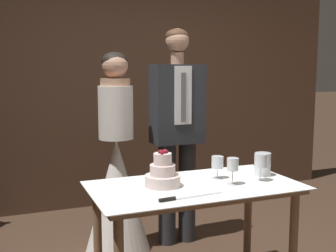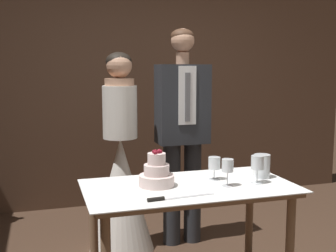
{
  "view_description": "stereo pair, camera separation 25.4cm",
  "coord_description": "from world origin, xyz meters",
  "px_view_note": "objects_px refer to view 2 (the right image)",
  "views": [
    {
      "loc": [
        -1.3,
        -2.38,
        1.51
      ],
      "look_at": [
        -0.17,
        0.44,
        1.1
      ],
      "focal_mm": 45.0,
      "sensor_mm": 36.0,
      "label": 1
    },
    {
      "loc": [
        -1.06,
        -2.46,
        1.51
      ],
      "look_at": [
        -0.17,
        0.44,
        1.1
      ],
      "focal_mm": 45.0,
      "sensor_mm": 36.0,
      "label": 2
    }
  ],
  "objects_px": {
    "hurricane_candle": "(262,167)",
    "wine_glass_near": "(228,167)",
    "tiered_cake": "(157,174)",
    "bride": "(121,179)",
    "cake_table": "(189,201)",
    "wine_glass_middle": "(257,163)",
    "wine_glass_far": "(214,164)",
    "groom": "(182,126)",
    "cake_knife": "(168,198)"
  },
  "relations": [
    {
      "from": "tiered_cake",
      "to": "bride",
      "type": "distance_m",
      "value": 0.91
    },
    {
      "from": "wine_glass_near",
      "to": "wine_glass_far",
      "type": "height_order",
      "value": "wine_glass_near"
    },
    {
      "from": "wine_glass_far",
      "to": "hurricane_candle",
      "type": "height_order",
      "value": "hurricane_candle"
    },
    {
      "from": "cake_table",
      "to": "cake_knife",
      "type": "bearing_deg",
      "value": -131.62
    },
    {
      "from": "hurricane_candle",
      "to": "bride",
      "type": "bearing_deg",
      "value": 132.34
    },
    {
      "from": "cake_table",
      "to": "wine_glass_middle",
      "type": "distance_m",
      "value": 0.5
    },
    {
      "from": "tiered_cake",
      "to": "wine_glass_far",
      "type": "distance_m",
      "value": 0.41
    },
    {
      "from": "wine_glass_near",
      "to": "wine_glass_far",
      "type": "bearing_deg",
      "value": 95.73
    },
    {
      "from": "cake_table",
      "to": "hurricane_candle",
      "type": "height_order",
      "value": "hurricane_candle"
    },
    {
      "from": "wine_glass_near",
      "to": "wine_glass_middle",
      "type": "distance_m",
      "value": 0.21
    },
    {
      "from": "groom",
      "to": "wine_glass_middle",
      "type": "bearing_deg",
      "value": -80.43
    },
    {
      "from": "tiered_cake",
      "to": "bride",
      "type": "height_order",
      "value": "bride"
    },
    {
      "from": "wine_glass_near",
      "to": "wine_glass_far",
      "type": "distance_m",
      "value": 0.17
    },
    {
      "from": "cake_table",
      "to": "groom",
      "type": "distance_m",
      "value": 1.02
    },
    {
      "from": "wine_glass_far",
      "to": "groom",
      "type": "height_order",
      "value": "groom"
    },
    {
      "from": "cake_knife",
      "to": "groom",
      "type": "relative_size",
      "value": 0.22
    },
    {
      "from": "cake_table",
      "to": "hurricane_candle",
      "type": "relative_size",
      "value": 8.31
    },
    {
      "from": "wine_glass_middle",
      "to": "wine_glass_near",
      "type": "bearing_deg",
      "value": -178.38
    },
    {
      "from": "wine_glass_far",
      "to": "wine_glass_near",
      "type": "bearing_deg",
      "value": -84.27
    },
    {
      "from": "wine_glass_near",
      "to": "cake_knife",
      "type": "bearing_deg",
      "value": -160.68
    },
    {
      "from": "tiered_cake",
      "to": "cake_knife",
      "type": "xyz_separation_m",
      "value": [
        -0.01,
        -0.29,
        -0.07
      ]
    },
    {
      "from": "cake_knife",
      "to": "groom",
      "type": "bearing_deg",
      "value": 62.42
    },
    {
      "from": "cake_knife",
      "to": "wine_glass_middle",
      "type": "relative_size",
      "value": 2.29
    },
    {
      "from": "cake_knife",
      "to": "bride",
      "type": "xyz_separation_m",
      "value": [
        -0.06,
        1.16,
        -0.18
      ]
    },
    {
      "from": "cake_knife",
      "to": "wine_glass_near",
      "type": "xyz_separation_m",
      "value": [
        0.44,
        0.15,
        0.12
      ]
    },
    {
      "from": "wine_glass_far",
      "to": "groom",
      "type": "relative_size",
      "value": 0.08
    },
    {
      "from": "hurricane_candle",
      "to": "wine_glass_far",
      "type": "bearing_deg",
      "value": 171.99
    },
    {
      "from": "cake_table",
      "to": "hurricane_candle",
      "type": "bearing_deg",
      "value": 4.03
    },
    {
      "from": "cake_table",
      "to": "wine_glass_middle",
      "type": "relative_size",
      "value": 7.34
    },
    {
      "from": "cake_knife",
      "to": "wine_glass_middle",
      "type": "xyz_separation_m",
      "value": [
        0.65,
        0.16,
        0.12
      ]
    },
    {
      "from": "hurricane_candle",
      "to": "wine_glass_near",
      "type": "bearing_deg",
      "value": -158.41
    },
    {
      "from": "cake_table",
      "to": "wine_glass_near",
      "type": "relative_size",
      "value": 7.65
    },
    {
      "from": "hurricane_candle",
      "to": "cake_knife",
      "type": "bearing_deg",
      "value": -159.72
    },
    {
      "from": "wine_glass_middle",
      "to": "groom",
      "type": "distance_m",
      "value": 1.02
    },
    {
      "from": "wine_glass_near",
      "to": "groom",
      "type": "bearing_deg",
      "value": 87.5
    },
    {
      "from": "wine_glass_near",
      "to": "groom",
      "type": "relative_size",
      "value": 0.09
    },
    {
      "from": "tiered_cake",
      "to": "hurricane_candle",
      "type": "distance_m",
      "value": 0.74
    },
    {
      "from": "cake_table",
      "to": "tiered_cake",
      "type": "xyz_separation_m",
      "value": [
        -0.2,
        0.05,
        0.18
      ]
    },
    {
      "from": "hurricane_candle",
      "to": "groom",
      "type": "distance_m",
      "value": 0.94
    },
    {
      "from": "cake_table",
      "to": "bride",
      "type": "relative_size",
      "value": 0.81
    },
    {
      "from": "cake_knife",
      "to": "bride",
      "type": "distance_m",
      "value": 1.17
    },
    {
      "from": "wine_glass_near",
      "to": "groom",
      "type": "distance_m",
      "value": 1.01
    },
    {
      "from": "bride",
      "to": "groom",
      "type": "height_order",
      "value": "groom"
    },
    {
      "from": "cake_table",
      "to": "wine_glass_near",
      "type": "distance_m",
      "value": 0.33
    },
    {
      "from": "cake_knife",
      "to": "wine_glass_far",
      "type": "distance_m",
      "value": 0.54
    },
    {
      "from": "cake_table",
      "to": "cake_knife",
      "type": "xyz_separation_m",
      "value": [
        -0.21,
        -0.24,
        0.11
      ]
    },
    {
      "from": "wine_glass_far",
      "to": "hurricane_candle",
      "type": "xyz_separation_m",
      "value": [
        0.33,
        -0.05,
        -0.03
      ]
    },
    {
      "from": "wine_glass_near",
      "to": "wine_glass_middle",
      "type": "bearing_deg",
      "value": 1.62
    },
    {
      "from": "cake_table",
      "to": "wine_glass_near",
      "type": "bearing_deg",
      "value": -20.91
    },
    {
      "from": "cake_knife",
      "to": "wine_glass_near",
      "type": "distance_m",
      "value": 0.48
    }
  ]
}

